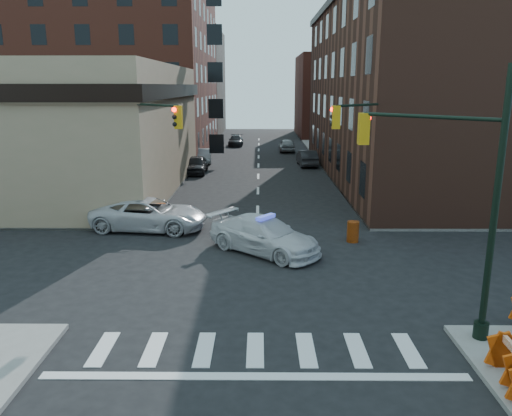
{
  "coord_description": "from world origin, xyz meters",
  "views": [
    {
      "loc": [
        0.12,
        -20.05,
        7.57
      ],
      "look_at": [
        -0.04,
        1.74,
        2.2
      ],
      "focal_mm": 35.0,
      "sensor_mm": 36.0,
      "label": 1
    }
  ],
  "objects_px": {
    "parked_car_wfar": "(204,156)",
    "parked_car_wnear": "(196,165)",
    "police_car": "(264,235)",
    "barricade_nw_a": "(136,219)",
    "barrel_bank": "(161,213)",
    "pickup": "(149,214)",
    "pedestrian_b": "(95,211)",
    "parked_car_enear": "(307,158)",
    "pedestrian_a": "(132,198)",
    "barrel_road": "(353,232)"
  },
  "relations": [
    {
      "from": "parked_car_wfar",
      "to": "parked_car_wnear",
      "type": "bearing_deg",
      "value": -96.07
    },
    {
      "from": "police_car",
      "to": "barricade_nw_a",
      "type": "bearing_deg",
      "value": 101.36
    },
    {
      "from": "parked_car_wnear",
      "to": "barrel_bank",
      "type": "xyz_separation_m",
      "value": [
        0.0,
        -16.2,
        -0.24
      ]
    },
    {
      "from": "pickup",
      "to": "pedestrian_b",
      "type": "distance_m",
      "value": 2.97
    },
    {
      "from": "police_car",
      "to": "parked_car_enear",
      "type": "bearing_deg",
      "value": 29.74
    },
    {
      "from": "parked_car_wnear",
      "to": "barrel_bank",
      "type": "bearing_deg",
      "value": -90.36
    },
    {
      "from": "pedestrian_a",
      "to": "pedestrian_b",
      "type": "bearing_deg",
      "value": -115.38
    },
    {
      "from": "police_car",
      "to": "pedestrian_b",
      "type": "bearing_deg",
      "value": 105.96
    },
    {
      "from": "parked_car_wfar",
      "to": "parked_car_enear",
      "type": "distance_m",
      "value": 10.39
    },
    {
      "from": "parked_car_wnear",
      "to": "barricade_nw_a",
      "type": "bearing_deg",
      "value": -93.57
    },
    {
      "from": "police_car",
      "to": "barrel_bank",
      "type": "relative_size",
      "value": 5.31
    },
    {
      "from": "police_car",
      "to": "pedestrian_b",
      "type": "relative_size",
      "value": 3.44
    },
    {
      "from": "pickup",
      "to": "pedestrian_a",
      "type": "distance_m",
      "value": 3.54
    },
    {
      "from": "parked_car_wfar",
      "to": "barricade_nw_a",
      "type": "height_order",
      "value": "parked_car_wfar"
    },
    {
      "from": "pedestrian_a",
      "to": "parked_car_wfar",
      "type": "bearing_deg",
      "value": 82.74
    },
    {
      "from": "police_car",
      "to": "pedestrian_b",
      "type": "xyz_separation_m",
      "value": [
        -9.1,
        3.93,
        0.15
      ]
    },
    {
      "from": "pedestrian_b",
      "to": "barrel_bank",
      "type": "height_order",
      "value": "pedestrian_b"
    },
    {
      "from": "police_car",
      "to": "parked_car_wnear",
      "type": "height_order",
      "value": "police_car"
    },
    {
      "from": "police_car",
      "to": "parked_car_wnear",
      "type": "distance_m",
      "value": 22.24
    },
    {
      "from": "parked_car_wfar",
      "to": "pedestrian_b",
      "type": "relative_size",
      "value": 2.51
    },
    {
      "from": "parked_car_wfar",
      "to": "barrel_bank",
      "type": "bearing_deg",
      "value": -96.07
    },
    {
      "from": "parked_car_wnear",
      "to": "parked_car_enear",
      "type": "bearing_deg",
      "value": 22.72
    },
    {
      "from": "pickup",
      "to": "barrel_road",
      "type": "distance_m",
      "value": 10.77
    },
    {
      "from": "pedestrian_a",
      "to": "pedestrian_b",
      "type": "height_order",
      "value": "pedestrian_a"
    },
    {
      "from": "pickup",
      "to": "barricade_nw_a",
      "type": "height_order",
      "value": "pickup"
    },
    {
      "from": "pickup",
      "to": "barrel_road",
      "type": "xyz_separation_m",
      "value": [
        10.55,
        -2.12,
        -0.33
      ]
    },
    {
      "from": "parked_car_wnear",
      "to": "pedestrian_b",
      "type": "distance_m",
      "value": 17.82
    },
    {
      "from": "pedestrian_a",
      "to": "barrel_road",
      "type": "bearing_deg",
      "value": -24.9
    },
    {
      "from": "police_car",
      "to": "pedestrian_b",
      "type": "height_order",
      "value": "pedestrian_b"
    },
    {
      "from": "parked_car_wfar",
      "to": "parked_car_enear",
      "type": "height_order",
      "value": "parked_car_enear"
    },
    {
      "from": "pickup",
      "to": "parked_car_enear",
      "type": "bearing_deg",
      "value": -18.74
    },
    {
      "from": "police_car",
      "to": "pedestrian_a",
      "type": "bearing_deg",
      "value": 88.22
    },
    {
      "from": "pickup",
      "to": "barricade_nw_a",
      "type": "relative_size",
      "value": 5.0
    },
    {
      "from": "parked_car_enear",
      "to": "barricade_nw_a",
      "type": "height_order",
      "value": "parked_car_enear"
    },
    {
      "from": "parked_car_wfar",
      "to": "parked_car_enear",
      "type": "relative_size",
      "value": 0.89
    },
    {
      "from": "police_car",
      "to": "barrel_road",
      "type": "bearing_deg",
      "value": -30.51
    },
    {
      "from": "parked_car_wfar",
      "to": "barrel_bank",
      "type": "xyz_separation_m",
      "value": [
        0.0,
        -22.52,
        -0.15
      ]
    },
    {
      "from": "parked_car_wnear",
      "to": "parked_car_enear",
      "type": "height_order",
      "value": "parked_car_wnear"
    },
    {
      "from": "barrel_road",
      "to": "barricade_nw_a",
      "type": "xyz_separation_m",
      "value": [
        -11.25,
        2.02,
        0.09
      ]
    },
    {
      "from": "parked_car_wfar",
      "to": "barrel_road",
      "type": "distance_m",
      "value": 28.09
    },
    {
      "from": "police_car",
      "to": "parked_car_wfar",
      "type": "distance_m",
      "value": 28.38
    },
    {
      "from": "parked_car_enear",
      "to": "pedestrian_b",
      "type": "distance_m",
      "value": 25.68
    },
    {
      "from": "parked_car_wnear",
      "to": "pedestrian_b",
      "type": "xyz_separation_m",
      "value": [
        -3.26,
        -17.52,
        0.2
      ]
    },
    {
      "from": "police_car",
      "to": "parked_car_enear",
      "type": "distance_m",
      "value": 26.17
    },
    {
      "from": "pickup",
      "to": "parked_car_wfar",
      "type": "height_order",
      "value": "pickup"
    },
    {
      "from": "barrel_road",
      "to": "police_car",
      "type": "bearing_deg",
      "value": -159.85
    },
    {
      "from": "pickup",
      "to": "barricade_nw_a",
      "type": "bearing_deg",
      "value": 104.84
    },
    {
      "from": "police_car",
      "to": "pickup",
      "type": "distance_m",
      "value": 7.19
    },
    {
      "from": "parked_car_enear",
      "to": "pedestrian_b",
      "type": "height_order",
      "value": "pedestrian_b"
    },
    {
      "from": "pickup",
      "to": "barrel_road",
      "type": "relative_size",
      "value": 5.87
    }
  ]
}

